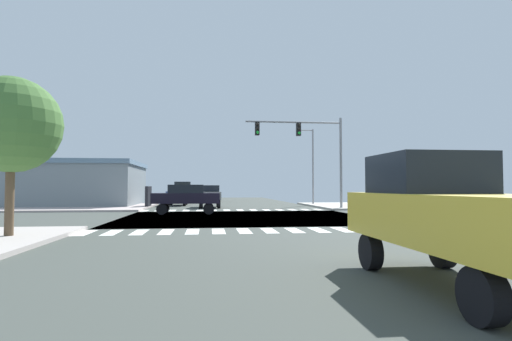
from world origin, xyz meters
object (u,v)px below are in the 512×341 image
object	(u,v)px
pickup_farside_1	(450,211)
sedan_outer_4	(441,199)
sedan_inner_5	(210,194)
sidewalk_tree	(11,125)
pickup_crossing_2	(183,191)
sedan_nearside_1	(178,194)
street_lamp	(310,159)
sedan_leading_3	(209,192)
bank_building	(51,184)
sedan_queued_2	(186,196)
traffic_signal_mast	(305,141)

from	to	relation	value
pickup_farside_1	sedan_outer_4	xyz separation A→B (m)	(7.78, 13.12, -0.17)
sedan_inner_5	sidewalk_tree	bearing A→B (deg)	72.04
pickup_crossing_2	sedan_outer_4	bearing A→B (deg)	117.94
sedan_nearside_1	pickup_farside_1	xyz separation A→B (m)	(7.00, -32.43, 0.17)
street_lamp	sedan_leading_3	size ratio (longest dim) A/B	1.71
street_lamp	bank_building	xyz separation A→B (m)	(-24.00, 0.28, -2.42)
sedan_inner_5	sedan_queued_2	bearing A→B (deg)	78.61
bank_building	sidewalk_tree	xyz separation A→B (m)	(7.69, -24.60, 1.72)
pickup_farside_1	pickup_crossing_2	world-z (taller)	same
pickup_crossing_2	sedan_leading_3	bearing A→B (deg)	-152.24
bank_building	sedan_leading_3	xyz separation A→B (m)	(14.29, 10.45, -0.92)
street_lamp	sedan_queued_2	size ratio (longest dim) A/B	1.71
traffic_signal_mast	sedan_outer_4	distance (m)	12.43
pickup_crossing_2	sedan_outer_4	distance (m)	31.54
sedan_nearside_1	traffic_signal_mast	bearing A→B (deg)	140.42
traffic_signal_mast	bank_building	size ratio (longest dim) A/B	0.44
sedan_leading_3	sedan_inner_5	distance (m)	14.69
sedan_queued_2	pickup_farside_1	bearing A→B (deg)	15.45
sidewalk_tree	sedan_inner_5	size ratio (longest dim) A/B	1.24
sedan_nearside_1	sedan_queued_2	distance (m)	12.39
pickup_crossing_2	sedan_outer_4	world-z (taller)	pickup_crossing_2
sedan_leading_3	sedan_nearside_1	bearing A→B (deg)	73.51
sidewalk_tree	sedan_inner_5	bearing A→B (deg)	72.04
street_lamp	sedan_nearside_1	xyz separation A→B (m)	(-12.71, 0.60, -3.34)
sedan_nearside_1	pickup_crossing_2	bearing A→B (deg)	-90.00
sedan_queued_2	bank_building	bearing A→B (deg)	-133.30
sedan_inner_5	sedan_outer_4	bearing A→B (deg)	128.60
bank_building	street_lamp	bearing A→B (deg)	-0.67
street_lamp	sedan_outer_4	xyz separation A→B (m)	(2.07, -18.71, -3.34)
bank_building	sedan_nearside_1	world-z (taller)	bank_building
sidewalk_tree	pickup_farside_1	size ratio (longest dim) A/B	1.05
pickup_farside_1	sedan_inner_5	world-z (taller)	pickup_farside_1
traffic_signal_mast	sedan_outer_4	world-z (taller)	traffic_signal_mast
traffic_signal_mast	street_lamp	xyz separation A→B (m)	(2.43, 7.91, -0.84)
pickup_farside_1	sedan_queued_2	bearing A→B (deg)	105.45
sedan_nearside_1	sedan_leading_3	bearing A→B (deg)	-106.49
sidewalk_tree	sedan_queued_2	size ratio (longest dim) A/B	1.24
traffic_signal_mast	pickup_farside_1	distance (m)	24.48
traffic_signal_mast	sedan_nearside_1	xyz separation A→B (m)	(-10.28, 8.50, -4.18)
sedan_inner_5	sedan_leading_3	bearing A→B (deg)	-90.00
street_lamp	sedan_leading_3	distance (m)	14.85
sedan_nearside_1	pickup_crossing_2	distance (m)	8.56
traffic_signal_mast	sidewalk_tree	xyz separation A→B (m)	(-13.88, -16.41, -1.54)
sedan_nearside_1	sedan_inner_5	size ratio (longest dim) A/B	1.00
bank_building	pickup_crossing_2	bearing A→B (deg)	38.15
bank_building	pickup_farside_1	bearing A→B (deg)	-60.34
bank_building	sedan_inner_5	xyz separation A→B (m)	(14.29, -4.24, -0.92)
sidewalk_tree	sedan_leading_3	xyz separation A→B (m)	(6.60, 35.05, -2.64)
pickup_crossing_2	sedan_inner_5	bearing A→B (deg)	102.89
bank_building	pickup_farside_1	world-z (taller)	bank_building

